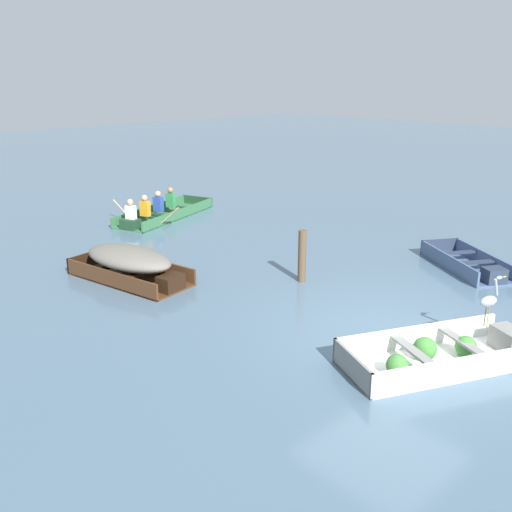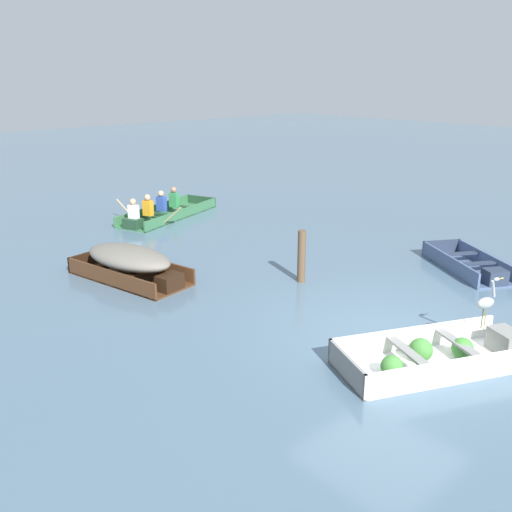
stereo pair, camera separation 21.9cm
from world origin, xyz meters
TOP-DOWN VIEW (x-y plane):
  - ground_plane at (0.00, 0.00)m, footprint 80.00×80.00m
  - dinghy_white_foreground at (-0.37, -1.16)m, footprint 3.19×2.32m
  - skiff_dark_varnish_near_moored at (-1.84, 5.35)m, footprint 1.64×2.95m
  - skiff_slate_blue_mid_moored at (4.05, 0.65)m, footprint 2.10×2.59m
  - rowboat_green_with_crew at (1.68, 9.40)m, footprint 3.87×2.61m
  - heron_on_dinghy at (0.51, -1.39)m, footprint 0.45×0.24m
  - mooring_post at (0.77, 2.77)m, footprint 0.17×0.17m

SIDE VIEW (x-z plane):
  - ground_plane at x=0.00m, z-range 0.00..0.00m
  - skiff_slate_blue_mid_moored at x=4.05m, z-range -0.05..0.30m
  - dinghy_white_foreground at x=-0.37m, z-range -0.05..0.36m
  - rowboat_green_with_crew at x=1.68m, z-range -0.24..0.64m
  - skiff_dark_varnish_near_moored at x=-1.84m, z-range 0.05..0.77m
  - mooring_post at x=0.77m, z-range 0.00..1.13m
  - heron_on_dinghy at x=0.51m, z-range 0.46..1.30m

